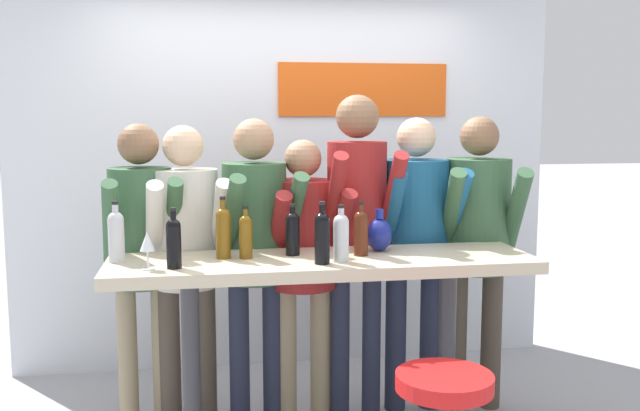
{
  "coord_description": "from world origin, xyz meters",
  "views": [
    {
      "loc": [
        -0.6,
        -3.41,
        1.74
      ],
      "look_at": [
        0.0,
        0.09,
        1.28
      ],
      "focal_mm": 40.0,
      "sensor_mm": 36.0,
      "label": 1
    }
  ],
  "objects_px": {
    "person_far_right": "(477,231)",
    "wine_glass_0": "(147,243)",
    "person_left": "(186,244)",
    "wine_bottle_7": "(116,234)",
    "person_center_left": "(255,237)",
    "wine_bottle_4": "(223,230)",
    "person_far_left": "(141,242)",
    "person_center_right": "(357,218)",
    "wine_bottle_5": "(293,231)",
    "wine_bottle_1": "(341,235)",
    "decorative_vase": "(379,234)",
    "wine_bottle_6": "(322,235)",
    "tasting_table": "(323,293)",
    "wine_bottle_2": "(361,231)",
    "wine_bottle_0": "(246,234)",
    "person_right": "(415,232)",
    "wine_bottle_3": "(174,241)",
    "person_center": "(304,250)"
  },
  "relations": [
    {
      "from": "wine_bottle_0",
      "to": "wine_bottle_2",
      "type": "bearing_deg",
      "value": -2.52
    },
    {
      "from": "wine_bottle_2",
      "to": "wine_bottle_7",
      "type": "bearing_deg",
      "value": 178.25
    },
    {
      "from": "wine_bottle_6",
      "to": "decorative_vase",
      "type": "relative_size",
      "value": 1.36
    },
    {
      "from": "person_right",
      "to": "wine_bottle_2",
      "type": "relative_size",
      "value": 6.3
    },
    {
      "from": "person_left",
      "to": "wine_bottle_7",
      "type": "bearing_deg",
      "value": -135.17
    },
    {
      "from": "person_center_left",
      "to": "wine_bottle_4",
      "type": "height_order",
      "value": "person_center_left"
    },
    {
      "from": "person_left",
      "to": "person_right",
      "type": "height_order",
      "value": "person_right"
    },
    {
      "from": "person_center",
      "to": "person_right",
      "type": "bearing_deg",
      "value": -4.67
    },
    {
      "from": "person_far_right",
      "to": "wine_glass_0",
      "type": "height_order",
      "value": "person_far_right"
    },
    {
      "from": "wine_bottle_6",
      "to": "wine_bottle_4",
      "type": "bearing_deg",
      "value": 155.05
    },
    {
      "from": "tasting_table",
      "to": "wine_bottle_2",
      "type": "height_order",
      "value": "wine_bottle_2"
    },
    {
      "from": "person_center",
      "to": "wine_bottle_2",
      "type": "relative_size",
      "value": 5.85
    },
    {
      "from": "person_far_right",
      "to": "decorative_vase",
      "type": "distance_m",
      "value": 0.75
    },
    {
      "from": "person_center_left",
      "to": "person_center",
      "type": "distance_m",
      "value": 0.29
    },
    {
      "from": "wine_bottle_2",
      "to": "decorative_vase",
      "type": "bearing_deg",
      "value": 39.02
    },
    {
      "from": "person_right",
      "to": "person_far_right",
      "type": "height_order",
      "value": "person_far_right"
    },
    {
      "from": "person_center_right",
      "to": "wine_bottle_2",
      "type": "bearing_deg",
      "value": -100.04
    },
    {
      "from": "person_center_right",
      "to": "person_far_left",
      "type": "bearing_deg",
      "value": 177.91
    },
    {
      "from": "person_center_left",
      "to": "decorative_vase",
      "type": "relative_size",
      "value": 7.8
    },
    {
      "from": "wine_bottle_3",
      "to": "tasting_table",
      "type": "bearing_deg",
      "value": 9.98
    },
    {
      "from": "person_right",
      "to": "person_center",
      "type": "bearing_deg",
      "value": -177.52
    },
    {
      "from": "person_center_left",
      "to": "person_center",
      "type": "height_order",
      "value": "person_center_left"
    },
    {
      "from": "wine_glass_0",
      "to": "wine_bottle_1",
      "type": "bearing_deg",
      "value": 1.4
    },
    {
      "from": "wine_bottle_7",
      "to": "person_right",
      "type": "bearing_deg",
      "value": 14.97
    },
    {
      "from": "person_far_left",
      "to": "person_center_right",
      "type": "height_order",
      "value": "person_center_right"
    },
    {
      "from": "tasting_table",
      "to": "person_center_left",
      "type": "distance_m",
      "value": 0.58
    },
    {
      "from": "wine_bottle_2",
      "to": "wine_bottle_4",
      "type": "relative_size",
      "value": 0.89
    },
    {
      "from": "wine_bottle_1",
      "to": "decorative_vase",
      "type": "height_order",
      "value": "wine_bottle_1"
    },
    {
      "from": "person_right",
      "to": "wine_bottle_2",
      "type": "height_order",
      "value": "person_right"
    },
    {
      "from": "wine_bottle_4",
      "to": "wine_bottle_5",
      "type": "distance_m",
      "value": 0.35
    },
    {
      "from": "tasting_table",
      "to": "wine_bottle_3",
      "type": "bearing_deg",
      "value": -170.02
    },
    {
      "from": "wine_bottle_0",
      "to": "wine_bottle_7",
      "type": "bearing_deg",
      "value": 178.98
    },
    {
      "from": "wine_bottle_6",
      "to": "wine_bottle_7",
      "type": "relative_size",
      "value": 1.01
    },
    {
      "from": "person_left",
      "to": "wine_glass_0",
      "type": "xyz_separation_m",
      "value": [
        -0.16,
        -0.6,
        0.12
      ]
    },
    {
      "from": "person_far_left",
      "to": "wine_bottle_4",
      "type": "bearing_deg",
      "value": -52.68
    },
    {
      "from": "wine_bottle_0",
      "to": "wine_bottle_1",
      "type": "bearing_deg",
      "value": -20.23
    },
    {
      "from": "person_left",
      "to": "decorative_vase",
      "type": "xyz_separation_m",
      "value": [
        1.0,
        -0.34,
        0.08
      ]
    },
    {
      "from": "person_center_right",
      "to": "wine_bottle_0",
      "type": "height_order",
      "value": "person_center_right"
    },
    {
      "from": "person_center_left",
      "to": "wine_bottle_6",
      "type": "height_order",
      "value": "person_center_left"
    },
    {
      "from": "tasting_table",
      "to": "person_left",
      "type": "bearing_deg",
      "value": 145.66
    },
    {
      "from": "person_right",
      "to": "wine_bottle_3",
      "type": "relative_size",
      "value": 6.11
    },
    {
      "from": "person_far_right",
      "to": "wine_glass_0",
      "type": "bearing_deg",
      "value": -152.99
    },
    {
      "from": "person_far_left",
      "to": "wine_bottle_3",
      "type": "relative_size",
      "value": 6.0
    },
    {
      "from": "person_far_right",
      "to": "wine_bottle_0",
      "type": "xyz_separation_m",
      "value": [
        -1.36,
        -0.4,
        0.08
      ]
    },
    {
      "from": "wine_bottle_0",
      "to": "wine_bottle_4",
      "type": "bearing_deg",
      "value": 170.46
    },
    {
      "from": "person_center_right",
      "to": "wine_bottle_0",
      "type": "bearing_deg",
      "value": -148.37
    },
    {
      "from": "wine_bottle_5",
      "to": "decorative_vase",
      "type": "relative_size",
      "value": 1.18
    },
    {
      "from": "wine_bottle_6",
      "to": "decorative_vase",
      "type": "distance_m",
      "value": 0.44
    },
    {
      "from": "wine_bottle_5",
      "to": "wine_bottle_7",
      "type": "xyz_separation_m",
      "value": [
        -0.86,
        -0.03,
        0.02
      ]
    },
    {
      "from": "person_left",
      "to": "wine_bottle_6",
      "type": "bearing_deg",
      "value": -49.72
    }
  ]
}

